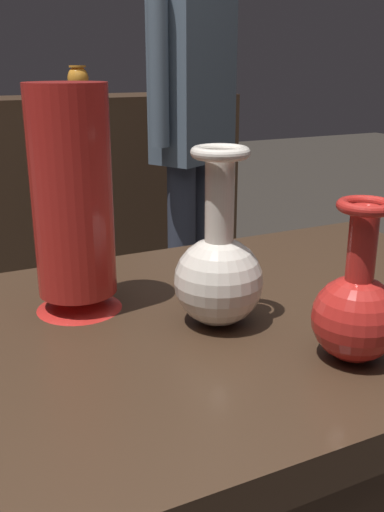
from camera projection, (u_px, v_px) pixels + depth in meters
name	position (u px, v px, depth m)	size (l,w,h in m)	color
vase_centerpiece	(219.00, 269.00, 0.79)	(0.12, 0.12, 0.25)	silver
vase_tall_behind	(73.00, 204.00, 0.81)	(0.13, 0.13, 0.32)	red
vase_left_accent	(356.00, 308.00, 0.70)	(0.11, 0.11, 0.20)	red
shelf_vase_right	(78.00, 79.00, 2.84)	(0.10, 0.10, 0.14)	orange
visitor_near_right	(193.00, 122.00, 2.20)	(0.43, 0.31, 1.59)	#333847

